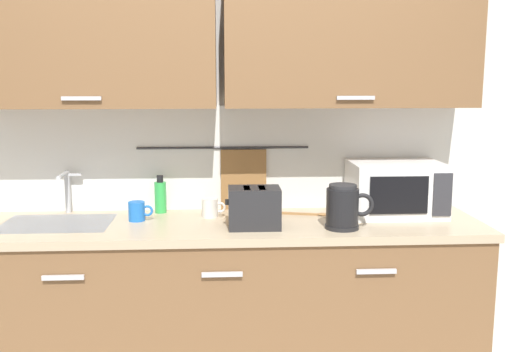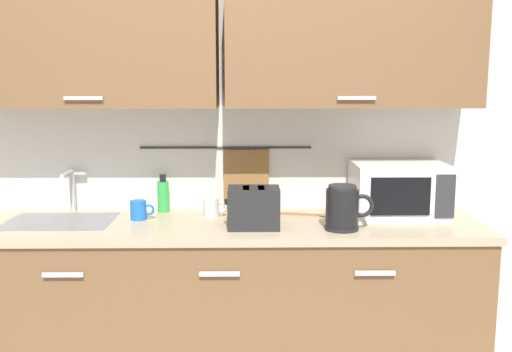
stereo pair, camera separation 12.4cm
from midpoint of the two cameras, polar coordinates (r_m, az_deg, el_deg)
counter_unit at (r=3.03m, az=-4.58°, el=-12.59°), size 2.53×0.64×0.90m
back_wall_assembly at (r=3.04m, az=-4.57°, el=8.09°), size 3.70×0.41×2.50m
sink_faucet at (r=3.20m, az=-18.78°, el=-0.94°), size 0.09×0.17×0.22m
microwave at (r=3.09m, az=12.25°, el=-1.19°), size 0.46×0.35×0.27m
electric_kettle at (r=2.76m, az=7.20°, el=-3.01°), size 0.23×0.16×0.21m
dish_soap_bottle at (r=3.12m, az=-10.26°, el=-1.93°), size 0.06×0.06×0.20m
mug_near_sink at (r=2.97m, az=-12.48°, el=-3.33°), size 0.12×0.08×0.09m
toaster at (r=2.76m, az=-1.39°, el=-3.05°), size 0.26×0.17×0.19m
mug_by_kettle at (r=2.99m, az=-5.54°, el=-3.08°), size 0.12×0.08×0.09m
wooden_spoon at (r=3.03m, az=3.99°, el=-3.67°), size 0.27×0.09×0.01m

